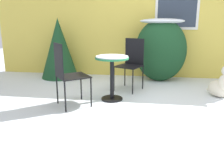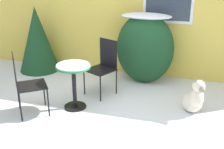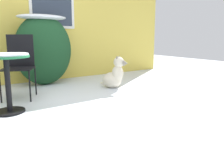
% 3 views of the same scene
% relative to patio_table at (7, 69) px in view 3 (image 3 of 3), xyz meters
% --- Properties ---
extents(ground_plane, '(16.00, 16.00, 0.00)m').
position_rel_patio_table_xyz_m(ground_plane, '(0.57, -0.23, -0.60)').
color(ground_plane, silver).
extents(house_wall, '(8.00, 0.10, 3.19)m').
position_rel_patio_table_xyz_m(house_wall, '(0.61, 1.96, 1.01)').
color(house_wall, '#DBC14C').
rests_on(house_wall, ground_plane).
extents(shrub_left, '(1.20, 0.62, 1.48)m').
position_rel_patio_table_xyz_m(shrub_left, '(0.94, 1.50, 0.17)').
color(shrub_left, '#194223').
rests_on(shrub_left, ground_plane).
extents(patio_table, '(0.59, 0.59, 0.80)m').
position_rel_patio_table_xyz_m(patio_table, '(0.00, 0.00, 0.00)').
color(patio_table, black).
rests_on(patio_table, ground_plane).
extents(patio_chair_near_table, '(0.63, 0.63, 1.06)m').
position_rel_patio_table_xyz_m(patio_chair_near_table, '(0.29, 0.73, -0.02)').
color(patio_chair_near_table, black).
rests_on(patio_chair_near_table, ground_plane).
extents(dog, '(0.49, 0.57, 0.65)m').
position_rel_patio_table_xyz_m(dog, '(2.00, 0.41, -0.36)').
color(dog, beige).
rests_on(dog, ground_plane).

